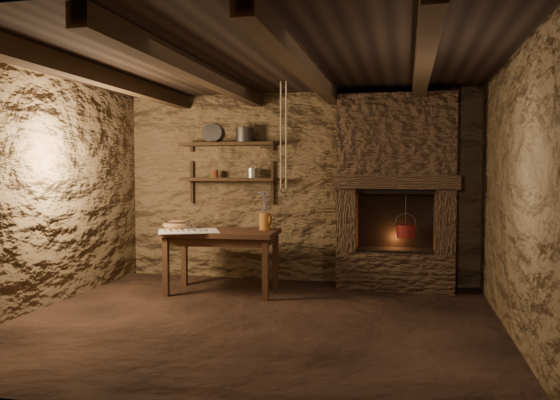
% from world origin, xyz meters
% --- Properties ---
extents(floor, '(4.50, 4.50, 0.00)m').
position_xyz_m(floor, '(0.00, 0.00, 0.00)').
color(floor, black).
rests_on(floor, ground).
extents(back_wall, '(4.50, 0.04, 2.40)m').
position_xyz_m(back_wall, '(0.00, 2.00, 1.20)').
color(back_wall, brown).
rests_on(back_wall, floor).
extents(front_wall, '(4.50, 0.04, 2.40)m').
position_xyz_m(front_wall, '(0.00, -2.00, 1.20)').
color(front_wall, brown).
rests_on(front_wall, floor).
extents(left_wall, '(0.04, 4.00, 2.40)m').
position_xyz_m(left_wall, '(-2.25, 0.00, 1.20)').
color(left_wall, brown).
rests_on(left_wall, floor).
extents(right_wall, '(0.04, 4.00, 2.40)m').
position_xyz_m(right_wall, '(2.25, 0.00, 1.20)').
color(right_wall, brown).
rests_on(right_wall, floor).
extents(ceiling, '(4.50, 4.00, 0.04)m').
position_xyz_m(ceiling, '(0.00, 0.00, 2.40)').
color(ceiling, black).
rests_on(ceiling, back_wall).
extents(beam_far_left, '(0.14, 3.95, 0.16)m').
position_xyz_m(beam_far_left, '(-1.50, 0.00, 2.31)').
color(beam_far_left, black).
rests_on(beam_far_left, ceiling).
extents(beam_mid_left, '(0.14, 3.95, 0.16)m').
position_xyz_m(beam_mid_left, '(-0.50, 0.00, 2.31)').
color(beam_mid_left, black).
rests_on(beam_mid_left, ceiling).
extents(beam_mid_right, '(0.14, 3.95, 0.16)m').
position_xyz_m(beam_mid_right, '(0.50, 0.00, 2.31)').
color(beam_mid_right, black).
rests_on(beam_mid_right, ceiling).
extents(beam_far_right, '(0.14, 3.95, 0.16)m').
position_xyz_m(beam_far_right, '(1.50, 0.00, 2.31)').
color(beam_far_right, black).
rests_on(beam_far_right, ceiling).
extents(shelf_lower, '(1.25, 0.30, 0.04)m').
position_xyz_m(shelf_lower, '(-0.85, 1.84, 1.30)').
color(shelf_lower, black).
rests_on(shelf_lower, back_wall).
extents(shelf_upper, '(1.25, 0.30, 0.04)m').
position_xyz_m(shelf_upper, '(-0.85, 1.84, 1.75)').
color(shelf_upper, black).
rests_on(shelf_upper, back_wall).
extents(hearth, '(1.43, 0.51, 2.30)m').
position_xyz_m(hearth, '(1.25, 1.77, 1.23)').
color(hearth, '#3E2B1F').
rests_on(hearth, floor).
extents(work_table, '(1.30, 0.79, 0.72)m').
position_xyz_m(work_table, '(-0.69, 1.11, 0.39)').
color(work_table, '#311C11').
rests_on(work_table, floor).
extents(linen_cloth, '(0.82, 0.76, 0.01)m').
position_xyz_m(linen_cloth, '(-1.01, 0.90, 0.73)').
color(linen_cloth, beige).
rests_on(linen_cloth, work_table).
extents(pewter_cutlery_row, '(0.59, 0.43, 0.01)m').
position_xyz_m(pewter_cutlery_row, '(-1.01, 0.88, 0.74)').
color(pewter_cutlery_row, gray).
rests_on(pewter_cutlery_row, linen_cloth).
extents(drinking_glasses, '(0.21, 0.06, 0.09)m').
position_xyz_m(drinking_glasses, '(-0.99, 1.03, 0.77)').
color(drinking_glasses, white).
rests_on(drinking_glasses, linen_cloth).
extents(stoneware_jug, '(0.16, 0.16, 0.45)m').
position_xyz_m(stoneware_jug, '(-0.22, 1.27, 0.92)').
color(stoneware_jug, '#AE6921').
rests_on(stoneware_jug, work_table).
extents(wooden_bowl, '(0.45, 0.45, 0.12)m').
position_xyz_m(wooden_bowl, '(-1.27, 1.17, 0.76)').
color(wooden_bowl, olive).
rests_on(wooden_bowl, work_table).
extents(iron_stockpot, '(0.25, 0.25, 0.16)m').
position_xyz_m(iron_stockpot, '(-0.63, 1.84, 1.85)').
color(iron_stockpot, '#2C2927').
rests_on(iron_stockpot, shelf_upper).
extents(tin_pan, '(0.28, 0.15, 0.26)m').
position_xyz_m(tin_pan, '(-1.11, 1.94, 1.90)').
color(tin_pan, '#A1A09B').
rests_on(tin_pan, shelf_upper).
extents(small_kettle, '(0.18, 0.14, 0.19)m').
position_xyz_m(small_kettle, '(-0.53, 1.84, 1.38)').
color(small_kettle, '#A1A09B').
rests_on(small_kettle, shelf_lower).
extents(rusty_tin, '(0.13, 0.13, 0.10)m').
position_xyz_m(rusty_tin, '(-1.04, 1.84, 1.37)').
color(rusty_tin, '#532410').
rests_on(rusty_tin, shelf_lower).
extents(red_pot, '(0.28, 0.28, 0.54)m').
position_xyz_m(red_pot, '(1.37, 1.72, 0.71)').
color(red_pot, maroon).
rests_on(red_pot, hearth).
extents(hanging_ropes, '(0.08, 0.08, 1.20)m').
position_xyz_m(hanging_ropes, '(0.05, 1.05, 1.80)').
color(hanging_ropes, beige).
rests_on(hanging_ropes, ceiling).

